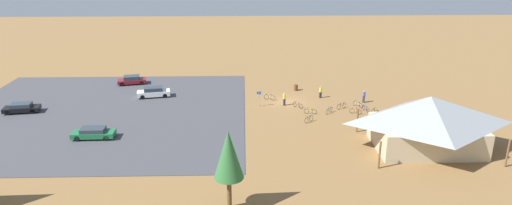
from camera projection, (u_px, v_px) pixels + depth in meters
The scene contains 23 objects.
ground at pixel (287, 102), 63.99m from camera, with size 160.00×160.00×0.00m, color olive.
parking_lot_asphalt at pixel (102, 113), 59.68m from camera, with size 37.30×34.53×0.05m, color #424247.
bike_pavilion at pixel (428, 120), 48.63m from camera, with size 13.05×9.57×5.89m.
trash_bin at pixel (296, 88), 68.88m from camera, with size 0.60×0.60×0.90m, color brown.
lot_sign at pixel (259, 96), 61.92m from camera, with size 0.56×0.08×2.20m.
pine_west at pixel (228, 155), 36.90m from camera, with size 2.48×2.48×7.01m.
bicycle_orange_yard_center at pixel (355, 111), 59.44m from camera, with size 1.40×0.86×0.81m.
bicycle_white_lone_east at pixel (358, 104), 61.99m from camera, with size 0.97×1.49×0.80m.
bicycle_red_by_bin at pixel (341, 106), 61.31m from camera, with size 1.47×1.00×0.82m.
bicycle_black_near_porch at pixel (376, 112), 59.08m from camera, with size 0.76×1.50×0.85m.
bicycle_silver_edge_south at pixel (270, 97), 64.71m from camera, with size 1.56×0.84×0.84m.
bicycle_blue_yard_front at pixel (366, 109), 60.36m from camera, with size 0.62×1.58×0.78m.
bicycle_teal_yard_left at pixel (329, 111), 59.69m from camera, with size 1.12×1.41×0.78m.
bicycle_yellow_yard_right at pixel (310, 111), 59.44m from camera, with size 1.61×0.58×0.82m.
bicycle_purple_mid_cluster at pixel (298, 105), 61.68m from camera, with size 1.21×1.32×0.80m.
bicycle_green_edge_north at pixel (309, 119), 56.72m from camera, with size 1.24×1.24×0.86m.
car_green_front_row at pixel (93, 133), 51.84m from camera, with size 4.78×1.95×1.26m.
car_white_far_end at pixel (154, 92), 65.75m from camera, with size 4.86×2.52×1.46m.
car_maroon_by_curb at pixel (132, 80), 71.78m from camera, with size 4.61×2.75×1.34m.
car_black_back_corner at pixel (22, 108), 59.75m from camera, with size 4.66×2.46×1.26m.
visitor_by_pavilion at pixel (364, 96), 63.52m from camera, with size 0.38×0.36×1.73m.
visitor_at_bikes at pixel (320, 92), 65.44m from camera, with size 0.37×0.36×1.68m.
visitor_near_lot at pixel (284, 99), 62.41m from camera, with size 0.36×0.37×1.79m.
Camera 1 is at (6.01, 60.28, 21.05)m, focal length 32.12 mm.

